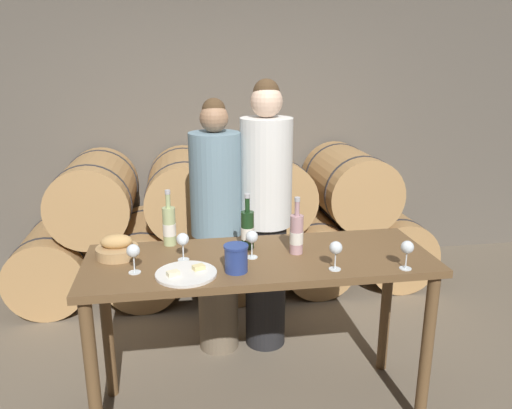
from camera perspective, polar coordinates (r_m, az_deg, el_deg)
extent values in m
plane|color=#726654|center=(3.11, 0.41, -22.20)|extent=(10.00, 10.00, 0.00)
cube|color=#60594F|center=(4.71, -4.23, 12.20)|extent=(10.00, 0.12, 3.20)
cylinder|color=tan|center=(4.52, -21.78, -5.99)|extent=(0.62, 0.96, 0.62)
cylinder|color=#2D2D33|center=(4.24, -22.63, -7.54)|extent=(0.63, 0.02, 0.63)
cylinder|color=#2D2D33|center=(4.80, -21.02, -4.61)|extent=(0.63, 0.02, 0.63)
cylinder|color=tan|center=(4.41, -12.59, -5.72)|extent=(0.62, 0.96, 0.62)
cylinder|color=#2D2D33|center=(4.13, -12.81, -7.31)|extent=(0.63, 0.02, 0.63)
cylinder|color=#2D2D33|center=(4.70, -12.39, -4.32)|extent=(0.63, 0.02, 0.63)
cylinder|color=tan|center=(4.42, -3.19, -5.29)|extent=(0.62, 0.96, 0.62)
cylinder|color=#2D2D33|center=(4.13, -2.75, -6.85)|extent=(0.63, 0.02, 0.63)
cylinder|color=#2D2D33|center=(4.70, -3.59, -3.93)|extent=(0.63, 0.02, 0.63)
cylinder|color=tan|center=(4.54, 5.91, -4.74)|extent=(0.62, 0.96, 0.62)
cylinder|color=#2D2D33|center=(4.27, 6.97, -6.20)|extent=(0.63, 0.02, 0.63)
cylinder|color=#2D2D33|center=(4.82, 4.98, -3.45)|extent=(0.63, 0.02, 0.63)
cylinder|color=tan|center=(4.77, 14.33, -4.13)|extent=(0.62, 0.96, 0.62)
cylinder|color=#2D2D33|center=(4.51, 15.84, -5.46)|extent=(0.63, 0.02, 0.63)
cylinder|color=#2D2D33|center=(5.03, 12.97, -2.94)|extent=(0.63, 0.02, 0.63)
cylinder|color=tan|center=(4.28, -17.86, 1.05)|extent=(0.62, 0.96, 0.62)
cylinder|color=#2D2D33|center=(3.99, -18.48, -0.10)|extent=(0.63, 0.02, 0.63)
cylinder|color=#2D2D33|center=(4.57, -17.32, 2.05)|extent=(0.63, 0.02, 0.63)
cylinder|color=tan|center=(4.22, -8.18, 1.50)|extent=(0.62, 0.96, 0.62)
cylinder|color=#2D2D33|center=(3.93, -8.08, 0.36)|extent=(0.63, 0.02, 0.63)
cylinder|color=#2D2D33|center=(4.52, -8.26, 2.48)|extent=(0.63, 0.02, 0.63)
cylinder|color=tan|center=(4.29, 1.48, 1.90)|extent=(0.62, 0.96, 0.62)
cylinder|color=#2D2D33|center=(4.00, 2.28, 0.81)|extent=(0.63, 0.02, 0.63)
cylinder|color=#2D2D33|center=(4.59, 0.78, 2.85)|extent=(0.63, 0.02, 0.63)
cylinder|color=tan|center=(4.48, 10.58, 2.23)|extent=(0.62, 0.96, 0.62)
cylinder|color=#2D2D33|center=(4.20, 11.96, 1.21)|extent=(0.63, 0.02, 0.63)
cylinder|color=#2D2D33|center=(4.76, 9.37, 3.13)|extent=(0.63, 0.02, 0.63)
cylinder|color=brown|center=(2.64, -18.12, -18.92)|extent=(0.06, 0.06, 0.90)
cylinder|color=brown|center=(2.89, 18.91, -15.68)|extent=(0.06, 0.06, 0.90)
cylinder|color=brown|center=(3.09, -16.65, -13.28)|extent=(0.06, 0.06, 0.90)
cylinder|color=brown|center=(3.30, 14.63, -11.06)|extent=(0.06, 0.06, 0.90)
cube|color=brown|center=(2.64, 0.45, -6.42)|extent=(1.82, 0.65, 0.04)
cylinder|color=#756651|center=(3.45, -4.35, -9.84)|extent=(0.27, 0.27, 0.84)
cylinder|color=gray|center=(3.19, -4.64, 2.32)|extent=(0.33, 0.33, 0.66)
sphere|color=#997051|center=(3.12, -4.82, 9.83)|extent=(0.18, 0.18, 0.18)
sphere|color=#47331E|center=(3.12, -4.86, 10.74)|extent=(0.15, 0.15, 0.15)
cylinder|color=#232326|center=(3.48, 1.09, -9.14)|extent=(0.28, 0.28, 0.88)
cylinder|color=silver|center=(3.22, 1.17, 3.69)|extent=(0.34, 0.34, 0.70)
sphere|color=beige|center=(3.15, 1.22, 11.71)|extent=(0.20, 0.20, 0.20)
sphere|color=#47331E|center=(3.16, 1.18, 12.73)|extent=(0.17, 0.17, 0.17)
cylinder|color=#193819|center=(2.72, -0.98, -2.94)|extent=(0.07, 0.07, 0.21)
cylinder|color=#193819|center=(2.67, -1.00, -0.04)|extent=(0.03, 0.03, 0.08)
cylinder|color=#B7B7BC|center=(2.66, -1.00, 0.99)|extent=(0.03, 0.03, 0.02)
cylinder|color=white|center=(2.72, -0.98, -3.27)|extent=(0.07, 0.07, 0.07)
cylinder|color=#ADBC7F|center=(2.81, -9.88, -2.47)|extent=(0.07, 0.07, 0.22)
cylinder|color=#ADBC7F|center=(2.76, -10.03, 0.41)|extent=(0.03, 0.03, 0.08)
cylinder|color=#B7B7BC|center=(2.75, -10.08, 1.41)|extent=(0.03, 0.03, 0.02)
cylinder|color=white|center=(2.81, -9.87, -2.81)|extent=(0.07, 0.07, 0.07)
cylinder|color=#BC8E93|center=(2.66, 4.65, -3.43)|extent=(0.07, 0.07, 0.21)
cylinder|color=#BC8E93|center=(2.61, 4.72, -0.46)|extent=(0.03, 0.03, 0.08)
cylinder|color=#B7B7BC|center=(2.60, 4.75, 0.60)|extent=(0.03, 0.03, 0.02)
cylinder|color=white|center=(2.66, 4.64, -3.77)|extent=(0.07, 0.07, 0.07)
cylinder|color=navy|center=(2.44, -2.29, -6.17)|extent=(0.11, 0.11, 0.14)
cylinder|color=navy|center=(2.42, -2.31, -4.81)|extent=(0.12, 0.12, 0.01)
cylinder|color=tan|center=(2.73, -15.56, -5.23)|extent=(0.22, 0.22, 0.05)
ellipsoid|color=tan|center=(2.71, -15.66, -4.10)|extent=(0.16, 0.10, 0.08)
cylinder|color=white|center=(2.44, -7.99, -7.85)|extent=(0.30, 0.30, 0.01)
cube|color=beige|center=(2.46, -6.58, -7.15)|extent=(0.07, 0.06, 0.02)
cube|color=beige|center=(2.41, -9.46, -7.77)|extent=(0.07, 0.06, 0.02)
cylinder|color=white|center=(2.52, -13.69, -7.54)|extent=(0.06, 0.06, 0.00)
cylinder|color=white|center=(2.50, -13.76, -6.62)|extent=(0.01, 0.01, 0.08)
sphere|color=white|center=(2.48, -13.86, -5.15)|extent=(0.06, 0.06, 0.06)
cylinder|color=white|center=(2.62, -8.28, -6.26)|extent=(0.06, 0.06, 0.00)
cylinder|color=white|center=(2.60, -8.32, -5.37)|extent=(0.01, 0.01, 0.08)
sphere|color=white|center=(2.58, -8.38, -3.94)|extent=(0.06, 0.06, 0.06)
cylinder|color=white|center=(2.63, -0.48, -6.01)|extent=(0.06, 0.06, 0.00)
cylinder|color=white|center=(2.61, -0.48, -5.12)|extent=(0.01, 0.01, 0.08)
sphere|color=white|center=(2.59, -0.49, -3.70)|extent=(0.06, 0.06, 0.06)
cylinder|color=white|center=(2.51, 8.99, -7.30)|extent=(0.06, 0.06, 0.00)
cylinder|color=white|center=(2.50, 9.04, -6.38)|extent=(0.01, 0.01, 0.08)
sphere|color=white|center=(2.47, 9.11, -4.90)|extent=(0.06, 0.06, 0.06)
cylinder|color=white|center=(2.60, 16.70, -7.01)|extent=(0.06, 0.06, 0.00)
cylinder|color=white|center=(2.58, 16.78, -6.12)|extent=(0.01, 0.01, 0.08)
sphere|color=white|center=(2.56, 16.91, -4.68)|extent=(0.06, 0.06, 0.06)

